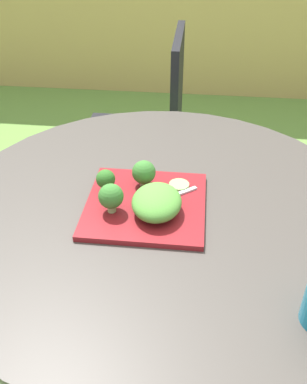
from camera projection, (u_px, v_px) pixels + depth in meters
The scene contains 10 objects.
ground_plane at pixel (159, 376), 1.50m from camera, with size 12.00×12.00×0.00m, color #669342.
patio_table at pixel (160, 267), 1.19m from camera, with size 1.06×1.06×0.74m.
patio_chair at pixel (151, 121), 1.91m from camera, with size 0.44×0.44×0.90m.
salad_plate at pixel (146, 205), 1.05m from camera, with size 0.28×0.28×0.01m, color maroon.
fork at pixel (165, 199), 1.06m from camera, with size 0.13×0.11×0.00m.
lettuce_mound at pixel (157, 202), 1.00m from camera, with size 0.11×0.14×0.06m, color #519338.
broccoli_floret_0 at pixel (144, 173), 1.09m from camera, with size 0.06×0.06×0.07m.
broccoli_floret_1 at pixel (111, 197), 1.00m from camera, with size 0.06×0.06×0.07m.
broccoli_floret_2 at pixel (106, 179), 1.07m from camera, with size 0.05×0.05×0.06m.
cucumber_slice_0 at pixel (179, 185), 1.10m from camera, with size 0.05×0.05×0.01m, color #8EB766.
Camera 1 is at (0.08, -0.85, 1.38)m, focal length 41.06 mm.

